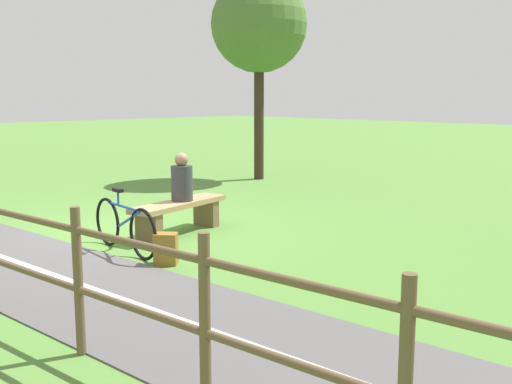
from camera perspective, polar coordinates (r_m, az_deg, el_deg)
The scene contains 9 objects.
ground_plane at distance 9.78m, azimuth -13.34°, elevation -3.86°, with size 80.00×80.00×0.00m, color #548438.
paved_path at distance 5.80m, azimuth -5.25°, elevation -12.63°, with size 2.05×36.00×0.02m, color #565454.
path_centre_line at distance 5.79m, azimuth -5.26°, elevation -12.54°, with size 0.10×32.00×0.00m, color silver.
bench at distance 9.55m, azimuth -7.25°, elevation -1.82°, with size 1.88×0.83×0.51m.
person_seated at distance 9.54m, azimuth -7.00°, elevation 1.12°, with size 0.40×0.40×0.76m.
bicycle at distance 8.53m, azimuth -12.29°, elevation -3.17°, with size 0.20×1.73×0.88m.
backpack at distance 7.88m, azimuth -8.47°, elevation -5.33°, with size 0.35×0.36×0.41m.
fence_roadside at distance 5.22m, azimuth -16.43°, elevation -7.06°, with size 1.23×11.67×1.26m.
tree_near_bench at distance 15.71m, azimuth 0.28°, elevation 15.43°, with size 2.42×2.42×5.13m.
Camera 1 is at (4.93, 8.17, 2.15)m, focal length 42.49 mm.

